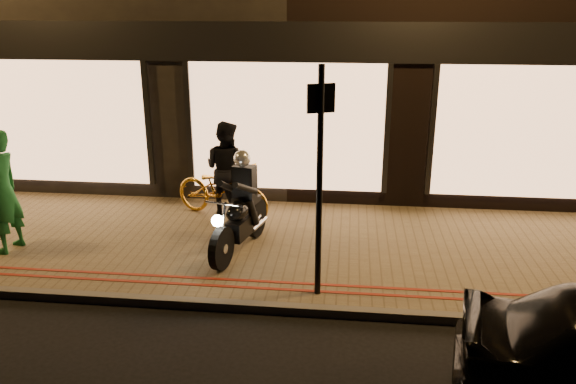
% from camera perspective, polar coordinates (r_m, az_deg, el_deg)
% --- Properties ---
extents(ground, '(90.00, 90.00, 0.00)m').
position_cam_1_polar(ground, '(7.41, -3.73, -12.18)').
color(ground, black).
rests_on(ground, ground).
extents(sidewalk, '(50.00, 4.00, 0.12)m').
position_cam_1_polar(sidewalk, '(9.14, -1.55, -5.51)').
color(sidewalk, '#726246').
rests_on(sidewalk, ground).
extents(kerb_stone, '(50.00, 0.14, 0.12)m').
position_cam_1_polar(kerb_stone, '(7.43, -3.67, -11.58)').
color(kerb_stone, '#59544C').
rests_on(kerb_stone, ground).
extents(red_kerb_lines, '(50.00, 0.26, 0.01)m').
position_cam_1_polar(red_kerb_lines, '(7.83, -3.04, -9.37)').
color(red_kerb_lines, maroon).
rests_on(red_kerb_lines, sidewalk).
extents(motorcycle, '(0.74, 1.92, 1.59)m').
position_cam_1_polar(motorcycle, '(8.65, -4.84, -2.18)').
color(motorcycle, black).
rests_on(motorcycle, sidewalk).
extents(sign_post, '(0.33, 0.17, 3.00)m').
position_cam_1_polar(sign_post, '(6.98, 3.23, 1.97)').
color(sign_post, black).
rests_on(sign_post, sidewalk).
extents(bicycle_gold, '(2.03, 1.33, 1.01)m').
position_cam_1_polar(bicycle_gold, '(10.12, -6.69, 0.20)').
color(bicycle_gold, orange).
rests_on(bicycle_gold, sidewalk).
extents(person_green, '(0.55, 0.75, 1.92)m').
position_cam_1_polar(person_green, '(9.57, -27.10, 0.02)').
color(person_green, '#1B662F').
rests_on(person_green, sidewalk).
extents(person_dark, '(1.03, 0.94, 1.72)m').
position_cam_1_polar(person_dark, '(10.15, -6.29, 2.38)').
color(person_dark, black).
rests_on(person_dark, sidewalk).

